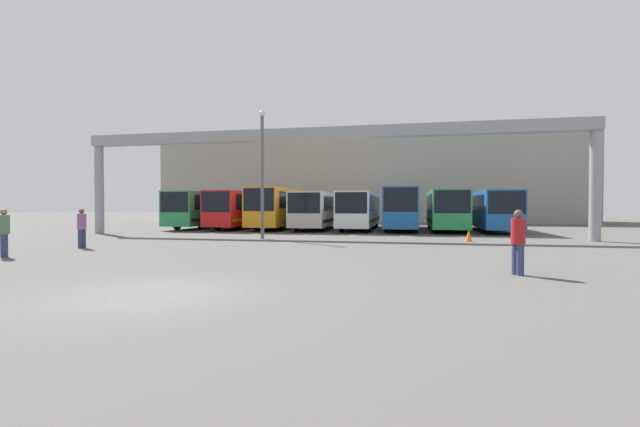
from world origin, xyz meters
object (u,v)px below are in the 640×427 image
Objects in this scene: bus_slot_3 at (319,208)px; traffic_cone at (469,236)px; bus_slot_5 at (402,206)px; pedestrian_near_right at (4,231)px; bus_slot_0 at (206,207)px; pedestrian_near_left at (82,227)px; bus_slot_2 at (283,206)px; bus_slot_4 at (360,208)px; lamp_post at (262,169)px; pedestrian_far_center at (518,240)px; bus_slot_6 at (446,208)px; bus_slot_1 at (246,207)px; bus_slot_7 at (490,208)px.

bus_slot_3 is 16.49× the size of traffic_cone.
bus_slot_5 is 6.23× the size of pedestrian_near_right.
bus_slot_3 reaches higher than traffic_cone.
bus_slot_0 is 17.59m from pedestrian_near_left.
bus_slot_2 reaches higher than pedestrian_near_left.
bus_slot_4 is 1.54× the size of lamp_post.
bus_slot_3 is 5.78× the size of pedestrian_far_center.
bus_slot_5 reaches higher than bus_slot_6.
traffic_cone is at bearing -32.54° from pedestrian_far_center.
lamp_post is at bearing -79.39° from bus_slot_2.
bus_slot_5 reaches higher than bus_slot_1.
bus_slot_3 is 5.87× the size of pedestrian_near_left.
lamp_post is at bearing -137.56° from bus_slot_6.
lamp_post is at bearing -143.10° from bus_slot_7.
bus_slot_4 is 1.16× the size of bus_slot_6.
bus_slot_5 is 26.04m from pedestrian_near_right.
pedestrian_far_center is at bearing -46.39° from bus_slot_0.
pedestrian_far_center reaches higher than traffic_cone.
pedestrian_far_center is at bearing -72.41° from bus_slot_4.
pedestrian_near_left is (-4.20, -18.42, -0.94)m from bus_slot_2.
bus_slot_1 is at bearing 179.32° from bus_slot_7.
bus_slot_2 is 22.47m from pedestrian_near_right.
bus_slot_6 is at bearing -3.12° from bus_slot_1.
bus_slot_0 is 3.43m from bus_slot_1.
lamp_post reaches higher than pedestrian_far_center.
lamp_post is at bearing -125.56° from bus_slot_5.
pedestrian_far_center is at bearing -58.61° from bus_slot_2.
bus_slot_5 reaches higher than pedestrian_near_right.
bus_slot_3 is 1.07× the size of bus_slot_6.
lamp_post is (-1.20, -10.68, 2.42)m from bus_slot_3.
pedestrian_far_center is (-3.09, -21.91, -0.75)m from bus_slot_7.
bus_slot_3 is 14.67m from traffic_cone.
bus_slot_1 is 20.32m from traffic_cone.
bus_slot_1 is 12.73m from lamp_post.
bus_slot_4 is (13.43, 0.60, -0.05)m from bus_slot_0.
bus_slot_0 is at bearing -161.19° from pedestrian_near_left.
pedestrian_far_center is 1.02× the size of pedestrian_near_left.
pedestrian_far_center is at bearing -80.64° from bus_slot_5.
bus_slot_2 is at bearing 100.61° from lamp_post.
traffic_cone is (-2.94, -10.46, -1.41)m from bus_slot_7.
bus_slot_6 reaches higher than bus_slot_3.
bus_slot_3 is at bearing -14.24° from bus_slot_2.
pedestrian_near_left is (-14.28, -17.96, -0.91)m from bus_slot_5.
bus_slot_3 is (10.07, 0.17, -0.06)m from bus_slot_0.
pedestrian_near_left is at bearing -92.67° from bus_slot_1.
bus_slot_6 is at bearing 92.45° from traffic_cone.
pedestrian_far_center is 11.47m from traffic_cone.
lamp_post is at bearing 14.79° from pedestrian_far_center.
pedestrian_near_left is (-10.92, -17.99, -0.76)m from bus_slot_4.
pedestrian_far_center is 16.20m from lamp_post.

